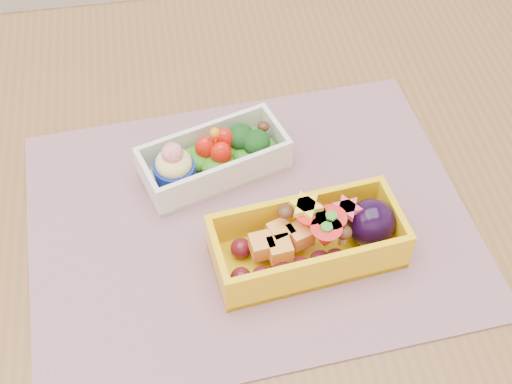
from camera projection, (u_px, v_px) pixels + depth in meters
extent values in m
cube|color=brown|center=(257.00, 228.00, 0.73)|extent=(1.20, 0.80, 0.04)
cylinder|color=brown|center=(510.00, 165.00, 1.29)|extent=(0.06, 0.06, 0.71)
cube|color=gray|center=(250.00, 220.00, 0.71)|extent=(0.47, 0.37, 0.00)
cube|color=silver|center=(214.00, 159.00, 0.74)|extent=(0.17, 0.11, 0.04)
ellipsoid|color=#4D9C20|center=(214.00, 162.00, 0.74)|extent=(0.16, 0.10, 0.02)
cylinder|color=navy|center=(175.00, 174.00, 0.72)|extent=(0.04, 0.04, 0.03)
sphere|color=red|center=(172.00, 153.00, 0.70)|extent=(0.02, 0.02, 0.02)
ellipsoid|color=red|center=(206.00, 148.00, 0.73)|extent=(0.02, 0.02, 0.03)
ellipsoid|color=red|center=(221.00, 154.00, 0.73)|extent=(0.02, 0.02, 0.03)
ellipsoid|color=red|center=(224.00, 140.00, 0.74)|extent=(0.02, 0.02, 0.03)
sphere|color=orange|center=(215.00, 133.00, 0.71)|extent=(0.01, 0.01, 0.01)
ellipsoid|color=black|center=(241.00, 137.00, 0.74)|extent=(0.03, 0.03, 0.03)
ellipsoid|color=black|center=(256.00, 142.00, 0.74)|extent=(0.03, 0.03, 0.03)
ellipsoid|color=#3F2111|center=(264.00, 126.00, 0.75)|extent=(0.01, 0.01, 0.01)
cube|color=yellow|center=(307.00, 242.00, 0.66)|extent=(0.19, 0.10, 0.05)
ellipsoid|color=#520F1B|center=(271.00, 259.00, 0.66)|extent=(0.10, 0.06, 0.02)
cube|color=orange|center=(280.00, 241.00, 0.65)|extent=(0.05, 0.04, 0.02)
cone|color=red|center=(309.00, 222.00, 0.66)|extent=(0.03, 0.03, 0.03)
cone|color=red|center=(330.00, 226.00, 0.65)|extent=(0.03, 0.03, 0.03)
cone|color=red|center=(325.00, 237.00, 0.65)|extent=(0.03, 0.03, 0.03)
cylinder|color=yellow|center=(306.00, 206.00, 0.65)|extent=(0.03, 0.03, 0.01)
cylinder|color=#E53F5B|center=(347.00, 208.00, 0.66)|extent=(0.03, 0.03, 0.01)
ellipsoid|color=#3F2111|center=(285.00, 223.00, 0.66)|extent=(0.02, 0.02, 0.01)
ellipsoid|color=#3F2111|center=(343.00, 238.00, 0.65)|extent=(0.02, 0.02, 0.01)
ellipsoid|color=black|center=(371.00, 223.00, 0.67)|extent=(0.05, 0.05, 0.05)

